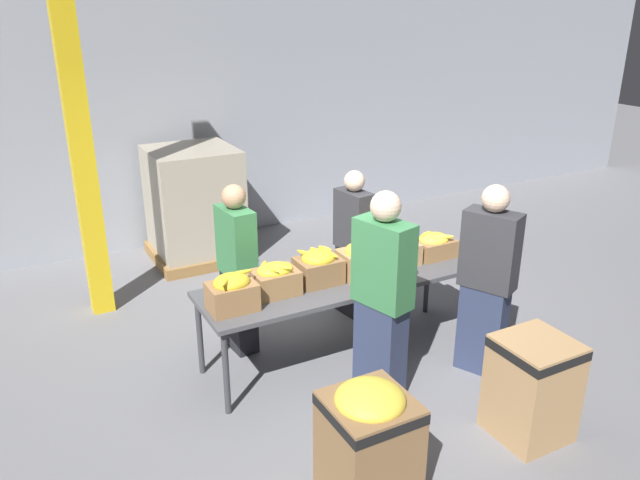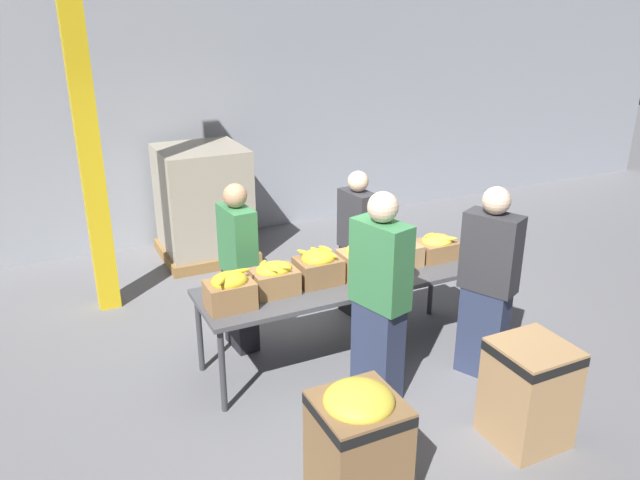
{
  "view_description": "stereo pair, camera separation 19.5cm",
  "coord_description": "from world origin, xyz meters",
  "px_view_note": "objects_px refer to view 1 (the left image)",
  "views": [
    {
      "loc": [
        -2.48,
        -4.25,
        3.02
      ],
      "look_at": [
        -0.18,
        0.06,
        1.14
      ],
      "focal_mm": 35.0,
      "sensor_mm": 36.0,
      "label": 1
    },
    {
      "loc": [
        -2.31,
        -4.34,
        3.02
      ],
      "look_at": [
        -0.18,
        0.06,
        1.14
      ],
      "focal_mm": 35.0,
      "sensor_mm": 36.0,
      "label": 2
    }
  ],
  "objects_px": {
    "banana_box_1": "(275,278)",
    "pallet_stack_0": "(195,205)",
    "banana_box_0": "(232,292)",
    "volunteer_1": "(487,282)",
    "volunteer_3": "(382,299)",
    "banana_box_5": "(434,245)",
    "donation_bin_0": "(369,441)",
    "volunteer_2": "(237,270)",
    "support_pillar": "(77,117)",
    "sorting_table": "(341,284)",
    "banana_box_4": "(396,249)",
    "banana_box_3": "(362,260)",
    "donation_bin_1": "(532,385)",
    "volunteer_0": "(353,245)",
    "banana_box_2": "(318,266)"
  },
  "relations": [
    {
      "from": "banana_box_5",
      "to": "volunteer_3",
      "type": "bearing_deg",
      "value": -146.22
    },
    {
      "from": "donation_bin_0",
      "to": "volunteer_1",
      "type": "bearing_deg",
      "value": 26.56
    },
    {
      "from": "banana_box_0",
      "to": "support_pillar",
      "type": "xyz_separation_m",
      "value": [
        -0.7,
        2.06,
        1.09
      ]
    },
    {
      "from": "volunteer_1",
      "to": "donation_bin_0",
      "type": "xyz_separation_m",
      "value": [
        -1.68,
        -0.84,
        -0.38
      ]
    },
    {
      "from": "volunteer_3",
      "to": "donation_bin_1",
      "type": "bearing_deg",
      "value": -158.82
    },
    {
      "from": "banana_box_3",
      "to": "pallet_stack_0",
      "type": "relative_size",
      "value": 0.27
    },
    {
      "from": "banana_box_1",
      "to": "banana_box_0",
      "type": "bearing_deg",
      "value": -166.31
    },
    {
      "from": "volunteer_0",
      "to": "volunteer_2",
      "type": "relative_size",
      "value": 0.96
    },
    {
      "from": "banana_box_1",
      "to": "pallet_stack_0",
      "type": "height_order",
      "value": "pallet_stack_0"
    },
    {
      "from": "banana_box_5",
      "to": "pallet_stack_0",
      "type": "xyz_separation_m",
      "value": [
        -1.44,
        2.81,
        -0.19
      ]
    },
    {
      "from": "banana_box_1",
      "to": "volunteer_1",
      "type": "xyz_separation_m",
      "value": [
        1.58,
        -0.76,
        -0.07
      ]
    },
    {
      "from": "sorting_table",
      "to": "volunteer_3",
      "type": "bearing_deg",
      "value": -91.33
    },
    {
      "from": "volunteer_2",
      "to": "donation_bin_1",
      "type": "xyz_separation_m",
      "value": [
        1.42,
        -2.16,
        -0.36
      ]
    },
    {
      "from": "donation_bin_1",
      "to": "support_pillar",
      "type": "bearing_deg",
      "value": 124.2
    },
    {
      "from": "banana_box_4",
      "to": "volunteer_2",
      "type": "height_order",
      "value": "volunteer_2"
    },
    {
      "from": "banana_box_2",
      "to": "banana_box_5",
      "type": "distance_m",
      "value": 1.23
    },
    {
      "from": "banana_box_5",
      "to": "support_pillar",
      "type": "distance_m",
      "value": 3.55
    },
    {
      "from": "volunteer_3",
      "to": "donation_bin_0",
      "type": "relative_size",
      "value": 2.03
    },
    {
      "from": "sorting_table",
      "to": "pallet_stack_0",
      "type": "distance_m",
      "value": 2.88
    },
    {
      "from": "volunteer_1",
      "to": "donation_bin_0",
      "type": "bearing_deg",
      "value": 91.21
    },
    {
      "from": "volunteer_0",
      "to": "pallet_stack_0",
      "type": "distance_m",
      "value": 2.38
    },
    {
      "from": "sorting_table",
      "to": "banana_box_4",
      "type": "relative_size",
      "value": 6.82
    },
    {
      "from": "banana_box_1",
      "to": "banana_box_2",
      "type": "xyz_separation_m",
      "value": [
        0.41,
        0.03,
        0.01
      ]
    },
    {
      "from": "volunteer_3",
      "to": "pallet_stack_0",
      "type": "distance_m",
      "value": 3.53
    },
    {
      "from": "donation_bin_1",
      "to": "pallet_stack_0",
      "type": "bearing_deg",
      "value": 103.95
    },
    {
      "from": "volunteer_0",
      "to": "volunteer_1",
      "type": "relative_size",
      "value": 0.9
    },
    {
      "from": "banana_box_4",
      "to": "volunteer_0",
      "type": "bearing_deg",
      "value": 98.97
    },
    {
      "from": "volunteer_2",
      "to": "volunteer_3",
      "type": "bearing_deg",
      "value": 25.8
    },
    {
      "from": "banana_box_4",
      "to": "volunteer_0",
      "type": "relative_size",
      "value": 0.24
    },
    {
      "from": "sorting_table",
      "to": "banana_box_3",
      "type": "relative_size",
      "value": 6.82
    },
    {
      "from": "support_pillar",
      "to": "banana_box_3",
      "type": "bearing_deg",
      "value": -46.08
    },
    {
      "from": "volunteer_1",
      "to": "volunteer_2",
      "type": "bearing_deg",
      "value": 26.8
    },
    {
      "from": "banana_box_4",
      "to": "volunteer_1",
      "type": "relative_size",
      "value": 0.22
    },
    {
      "from": "volunteer_3",
      "to": "support_pillar",
      "type": "bearing_deg",
      "value": 18.08
    },
    {
      "from": "banana_box_1",
      "to": "banana_box_5",
      "type": "distance_m",
      "value": 1.64
    },
    {
      "from": "banana_box_1",
      "to": "volunteer_2",
      "type": "xyz_separation_m",
      "value": [
        -0.12,
        0.56,
        -0.12
      ]
    },
    {
      "from": "volunteer_1",
      "to": "support_pillar",
      "type": "bearing_deg",
      "value": 19.38
    },
    {
      "from": "banana_box_4",
      "to": "volunteer_0",
      "type": "height_order",
      "value": "volunteer_0"
    },
    {
      "from": "banana_box_3",
      "to": "donation_bin_1",
      "type": "bearing_deg",
      "value": -72.38
    },
    {
      "from": "volunteer_2",
      "to": "pallet_stack_0",
      "type": "height_order",
      "value": "volunteer_2"
    },
    {
      "from": "donation_bin_0",
      "to": "banana_box_3",
      "type": "bearing_deg",
      "value": 59.95
    },
    {
      "from": "volunteer_1",
      "to": "volunteer_3",
      "type": "height_order",
      "value": "volunteer_3"
    },
    {
      "from": "support_pillar",
      "to": "sorting_table",
      "type": "bearing_deg",
      "value": -48.51
    },
    {
      "from": "banana_box_2",
      "to": "pallet_stack_0",
      "type": "xyz_separation_m",
      "value": [
        -0.21,
        2.82,
        -0.23
      ]
    },
    {
      "from": "banana_box_0",
      "to": "volunteer_1",
      "type": "bearing_deg",
      "value": -18.4
    },
    {
      "from": "volunteer_2",
      "to": "pallet_stack_0",
      "type": "relative_size",
      "value": 1.13
    },
    {
      "from": "banana_box_2",
      "to": "volunteer_3",
      "type": "height_order",
      "value": "volunteer_3"
    },
    {
      "from": "banana_box_0",
      "to": "donation_bin_0",
      "type": "xyz_separation_m",
      "value": [
        0.31,
        -1.5,
        -0.46
      ]
    },
    {
      "from": "donation_bin_0",
      "to": "volunteer_2",
      "type": "bearing_deg",
      "value": 90.6
    },
    {
      "from": "volunteer_2",
      "to": "donation_bin_1",
      "type": "distance_m",
      "value": 2.61
    }
  ]
}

